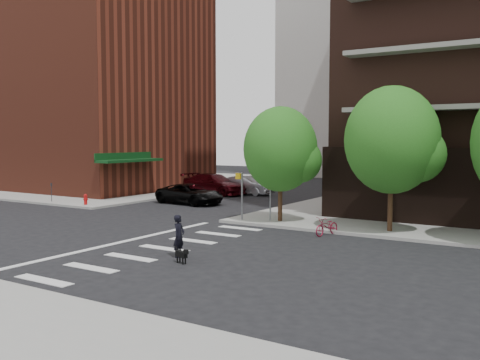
% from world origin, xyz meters
% --- Properties ---
extents(ground, '(120.00, 120.00, 0.00)m').
position_xyz_m(ground, '(0.00, 0.00, 0.00)').
color(ground, black).
rests_on(ground, ground).
extents(sidewalk_nw, '(31.00, 33.00, 0.15)m').
position_xyz_m(sidewalk_nw, '(-24.50, 23.50, 0.07)').
color(sidewalk_nw, gray).
rests_on(sidewalk_nw, ground).
extents(crosswalk, '(3.85, 13.00, 0.01)m').
position_xyz_m(crosswalk, '(2.21, -0.00, 0.01)').
color(crosswalk, silver).
rests_on(crosswalk, ground).
extents(midrise_nw, '(21.40, 15.50, 20.00)m').
position_xyz_m(midrise_nw, '(-22.00, 18.00, 10.15)').
color(midrise_nw, maroon).
rests_on(midrise_nw, sidewalk_nw).
extents(tree_a, '(4.00, 4.00, 5.90)m').
position_xyz_m(tree_a, '(4.00, 8.50, 4.04)').
color(tree_a, '#301E11').
rests_on(tree_a, sidewalk_ne).
extents(tree_b, '(4.50, 4.50, 6.65)m').
position_xyz_m(tree_b, '(10.00, 8.50, 4.54)').
color(tree_b, '#301E11').
rests_on(tree_b, sidewalk_ne).
extents(pedestrian_signal, '(2.18, 0.67, 2.60)m').
position_xyz_m(pedestrian_signal, '(2.32, 7.92, 1.85)').
color(pedestrian_signal, slate).
rests_on(pedestrian_signal, sidewalk_ne).
extents(fire_hydrant, '(0.24, 0.24, 0.73)m').
position_xyz_m(fire_hydrant, '(-10.50, 7.80, 0.55)').
color(fire_hydrant, '#A50C0C').
rests_on(fire_hydrant, sidewalk_nw).
extents(parking_meter, '(0.10, 0.08, 1.32)m').
position_xyz_m(parking_meter, '(-14.00, 7.80, 0.96)').
color(parking_meter, black).
rests_on(parking_meter, sidewalk_nw).
extents(parked_car_black, '(2.89, 5.35, 1.43)m').
position_xyz_m(parked_car_black, '(-5.50, 12.85, 0.71)').
color(parked_car_black, black).
rests_on(parked_car_black, ground).
extents(parked_car_maroon, '(3.00, 6.12, 1.71)m').
position_xyz_m(parked_car_maroon, '(-7.79, 19.14, 0.86)').
color(parked_car_maroon, '#40080E').
rests_on(parked_car_maroon, ground).
extents(parked_car_silver, '(1.72, 4.69, 1.53)m').
position_xyz_m(parked_car_silver, '(-5.50, 20.51, 0.77)').
color(parked_car_silver, '#A5A8AE').
rests_on(parked_car_silver, ground).
extents(scooter, '(0.94, 1.79, 0.90)m').
position_xyz_m(scooter, '(7.59, 6.50, 0.45)').
color(scooter, maroon).
rests_on(scooter, ground).
extents(dog_walker, '(0.66, 0.48, 1.66)m').
position_xyz_m(dog_walker, '(4.56, -0.93, 0.83)').
color(dog_walker, black).
rests_on(dog_walker, ground).
extents(dog, '(0.68, 0.34, 0.56)m').
position_xyz_m(dog, '(5.33, -1.73, 0.35)').
color(dog, black).
rests_on(dog, ground).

